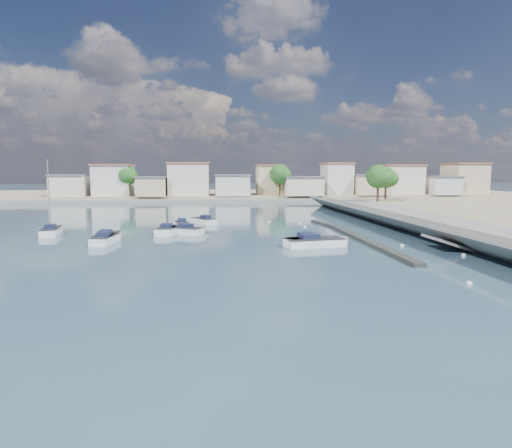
{
  "coord_description": "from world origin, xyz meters",
  "views": [
    {
      "loc": [
        -8.89,
        -33.89,
        7.37
      ],
      "look_at": [
        -4.02,
        14.66,
        1.4
      ],
      "focal_mm": 30.0,
      "sensor_mm": 36.0,
      "label": 1
    }
  ],
  "objects": [
    {
      "name": "motorboat_h",
      "position": [
        1.4,
        7.25,
        0.38
      ],
      "size": [
        6.69,
        3.37,
        1.48
      ],
      "color": "white",
      "rests_on": "ground"
    },
    {
      "name": "motorboat_f",
      "position": [
        -10.39,
        27.11,
        0.38
      ],
      "size": [
        3.87,
        4.57,
        1.48
      ],
      "color": "white",
      "rests_on": "ground"
    },
    {
      "name": "shore_trees",
      "position": [
        8.34,
        68.11,
        6.22
      ],
      "size": [
        74.56,
        38.32,
        7.92
      ],
      "color": "#38281E",
      "rests_on": "ground"
    },
    {
      "name": "far_shore_land",
      "position": [
        0.0,
        92.0,
        0.7
      ],
      "size": [
        160.0,
        40.0,
        1.4
      ],
      "primitive_type": "cube",
      "color": "gray",
      "rests_on": "ground"
    },
    {
      "name": "motorboat_g",
      "position": [
        -12.93,
        22.11,
        0.38
      ],
      "size": [
        2.44,
        4.67,
        1.48
      ],
      "color": "white",
      "rests_on": "ground"
    },
    {
      "name": "ground",
      "position": [
        0.0,
        40.0,
        0.0
      ],
      "size": [
        400.0,
        400.0,
        0.0
      ],
      "primitive_type": "plane",
      "color": "#284150",
      "rests_on": "ground"
    },
    {
      "name": "motorboat_e",
      "position": [
        -20.02,
        11.22,
        0.38
      ],
      "size": [
        2.29,
        4.91,
        1.48
      ],
      "color": "white",
      "rests_on": "ground"
    },
    {
      "name": "motorboat_d",
      "position": [
        -0.2,
        7.93,
        0.38
      ],
      "size": [
        4.07,
        3.69,
        1.48
      ],
      "color": "white",
      "rests_on": "ground"
    },
    {
      "name": "mooring_buoys",
      "position": [
        6.1,
        12.49,
        0.05
      ],
      "size": [
        14.15,
        36.32,
        0.4
      ],
      "color": "white",
      "rests_on": "ground"
    },
    {
      "name": "breakwater",
      "position": [
        6.9,
        12.69,
        0.17
      ],
      "size": [
        2.0,
        31.02,
        0.35
      ],
      "color": "black",
      "rests_on": "ground"
    },
    {
      "name": "motorboat_c",
      "position": [
        -12.86,
        17.24,
        0.38
      ],
      "size": [
        5.43,
        4.15,
        1.48
      ],
      "color": "white",
      "rests_on": "ground"
    },
    {
      "name": "motorboat_b",
      "position": [
        -14.36,
        17.81,
        0.38
      ],
      "size": [
        2.63,
        5.46,
        1.48
      ],
      "color": "white",
      "rests_on": "ground"
    },
    {
      "name": "far_town",
      "position": [
        10.71,
        76.92,
        4.93
      ],
      "size": [
        113.01,
        12.8,
        8.35
      ],
      "color": "beige",
      "rests_on": "far_shore_land"
    },
    {
      "name": "seawall_walkway",
      "position": [
        18.5,
        13.0,
        0.9
      ],
      "size": [
        5.0,
        90.0,
        1.8
      ],
      "primitive_type": "cube",
      "color": "slate",
      "rests_on": "ground"
    },
    {
      "name": "far_shore_quay",
      "position": [
        0.0,
        71.0,
        0.4
      ],
      "size": [
        160.0,
        2.5,
        0.8
      ],
      "primitive_type": "cube",
      "color": "slate",
      "rests_on": "ground"
    },
    {
      "name": "motorboat_a",
      "position": [
        -20.28,
        12.89,
        0.38
      ],
      "size": [
        2.11,
        5.45,
        1.48
      ],
      "color": "white",
      "rests_on": "ground"
    },
    {
      "name": "sailboat",
      "position": [
        -27.99,
        18.38,
        0.42
      ],
      "size": [
        2.68,
        5.89,
        9.0
      ],
      "color": "white",
      "rests_on": "ground"
    }
  ]
}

